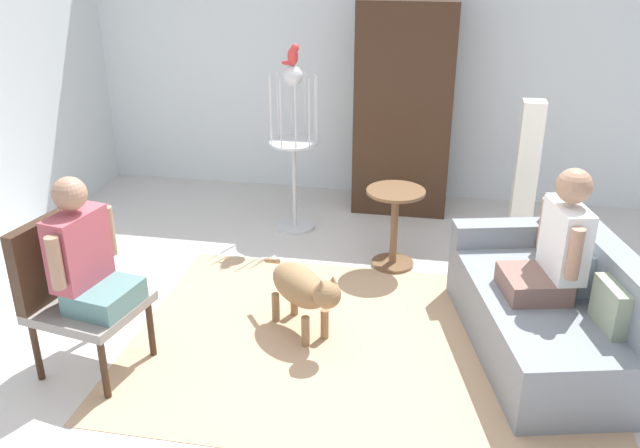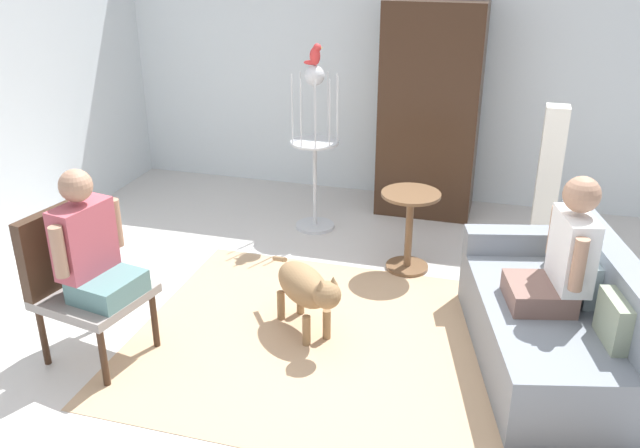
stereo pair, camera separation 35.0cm
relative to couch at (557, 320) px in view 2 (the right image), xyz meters
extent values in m
plane|color=beige|center=(-1.30, -0.17, -0.29)|extent=(7.38, 7.38, 0.00)
cube|color=silver|center=(-1.30, 2.74, 1.13)|extent=(6.75, 0.12, 2.83)
cube|color=tan|center=(-1.18, -0.22, -0.29)|extent=(3.15, 2.24, 0.01)
cube|color=slate|center=(-0.05, -0.04, -0.08)|extent=(1.23, 1.83, 0.43)
cube|color=slate|center=(0.28, 0.04, 0.32)|extent=(0.58, 1.66, 0.37)
cube|color=slate|center=(-0.23, 0.68, 0.22)|extent=(0.88, 0.38, 0.17)
cube|color=gray|center=(0.26, -0.39, 0.28)|extent=(0.17, 0.33, 0.28)
cube|color=#9EB2B7|center=(0.14, 0.06, 0.28)|extent=(0.16, 0.29, 0.28)
cube|color=#C6B284|center=(0.03, 0.50, 0.28)|extent=(0.17, 0.30, 0.28)
cylinder|color=#382316|center=(-2.54, -0.58, -0.09)|extent=(0.04, 0.04, 0.41)
cylinder|color=#382316|center=(-2.63, -1.05, -0.09)|extent=(0.04, 0.04, 0.41)
cylinder|color=#382316|center=(-3.04, -0.49, -0.09)|extent=(0.04, 0.04, 0.41)
cylinder|color=#382316|center=(-3.12, -0.95, -0.09)|extent=(0.04, 0.04, 0.41)
cube|color=gray|center=(-2.83, -0.77, 0.15)|extent=(0.70, 0.68, 0.06)
cube|color=#382316|center=(-3.09, -0.72, 0.44)|extent=(0.19, 0.58, 0.52)
cube|color=brown|center=(-0.14, -0.06, 0.21)|extent=(0.47, 0.48, 0.14)
cube|color=white|center=(0.02, -0.02, 0.51)|extent=(0.27, 0.43, 0.46)
sphere|color=#A57A60|center=(0.02, -0.02, 0.87)|extent=(0.22, 0.22, 0.22)
cylinder|color=#A57A60|center=(0.04, -0.26, 0.53)|extent=(0.08, 0.08, 0.32)
cylinder|color=#A57A60|center=(-0.07, 0.20, 0.53)|extent=(0.08, 0.08, 0.32)
cube|color=slate|center=(-2.71, -0.79, 0.25)|extent=(0.41, 0.45, 0.14)
cube|color=#B24C59|center=(-2.85, -0.76, 0.54)|extent=(0.25, 0.41, 0.45)
sphere|color=#A57A60|center=(-2.85, -0.76, 0.89)|extent=(0.20, 0.20, 0.20)
cylinder|color=#A57A60|center=(-2.77, -0.54, 0.57)|extent=(0.08, 0.08, 0.32)
cylinder|color=#A57A60|center=(-2.86, -1.00, 0.57)|extent=(0.08, 0.08, 0.32)
cylinder|color=brown|center=(-1.11, 1.00, 0.36)|extent=(0.47, 0.47, 0.02)
cylinder|color=brown|center=(-1.11, 1.00, 0.03)|extent=(0.06, 0.06, 0.64)
cylinder|color=brown|center=(-1.11, 1.00, -0.28)|extent=(0.35, 0.35, 0.03)
ellipsoid|color=olive|center=(-1.66, -0.10, 0.06)|extent=(0.57, 0.56, 0.26)
sphere|color=olive|center=(-1.43, -0.33, 0.14)|extent=(0.18, 0.18, 0.18)
cone|color=olive|center=(-1.40, -0.30, 0.23)|extent=(0.06, 0.06, 0.06)
cone|color=olive|center=(-1.46, -0.36, 0.23)|extent=(0.06, 0.06, 0.06)
cylinder|color=olive|center=(-1.91, 0.14, 0.10)|extent=(0.16, 0.15, 0.10)
cylinder|color=olive|center=(-1.47, -0.18, -0.18)|extent=(0.06, 0.06, 0.22)
cylinder|color=olive|center=(-1.58, -0.29, -0.18)|extent=(0.06, 0.06, 0.22)
cylinder|color=olive|center=(-1.74, 0.09, -0.18)|extent=(0.06, 0.06, 0.22)
cylinder|color=olive|center=(-1.85, -0.03, -0.18)|extent=(0.06, 0.06, 0.22)
cylinder|color=silver|center=(-2.08, 1.59, -0.28)|extent=(0.36, 0.36, 0.03)
cylinder|color=silver|center=(-2.08, 1.59, 0.12)|extent=(0.04, 0.04, 0.82)
cylinder|color=silver|center=(-2.08, 1.59, 0.54)|extent=(0.44, 0.44, 0.02)
cylinder|color=silver|center=(-1.87, 1.59, 0.84)|extent=(0.01, 0.01, 0.58)
cylinder|color=silver|center=(-1.91, 1.72, 0.84)|extent=(0.01, 0.01, 0.58)
cylinder|color=silver|center=(-2.01, 1.79, 0.84)|extent=(0.01, 0.01, 0.58)
cylinder|color=silver|center=(-2.14, 1.79, 0.84)|extent=(0.01, 0.01, 0.58)
cylinder|color=silver|center=(-2.24, 1.72, 0.84)|extent=(0.01, 0.01, 0.58)
cylinder|color=silver|center=(-2.28, 1.59, 0.84)|extent=(0.01, 0.01, 0.58)
cylinder|color=silver|center=(-2.24, 1.47, 0.84)|extent=(0.01, 0.01, 0.58)
cylinder|color=silver|center=(-2.14, 1.40, 0.84)|extent=(0.01, 0.01, 0.58)
cylinder|color=silver|center=(-2.01, 1.40, 0.84)|extent=(0.01, 0.01, 0.58)
cylinder|color=silver|center=(-1.91, 1.47, 0.84)|extent=(0.01, 0.01, 0.58)
sphere|color=silver|center=(-2.08, 1.59, 1.13)|extent=(0.17, 0.17, 0.17)
ellipsoid|color=red|center=(-2.07, 1.59, 1.29)|extent=(0.09, 0.10, 0.16)
sphere|color=red|center=(-2.05, 1.59, 1.36)|extent=(0.07, 0.07, 0.07)
cone|color=#D8BF4C|center=(-2.02, 1.59, 1.36)|extent=(0.03, 0.02, 0.02)
ellipsoid|color=red|center=(-2.11, 1.59, 1.23)|extent=(0.12, 0.03, 0.04)
cube|color=#4C4742|center=(-0.08, 1.47, -0.26)|extent=(0.20, 0.20, 0.06)
cube|color=white|center=(-0.08, 1.47, 0.40)|extent=(0.18, 0.18, 1.26)
cube|color=#382316|center=(-1.16, 2.33, 0.71)|extent=(0.90, 0.56, 2.00)
camera|label=1|loc=(-0.77, -4.05, 2.29)|focal=38.03mm
camera|label=2|loc=(-0.43, -3.97, 2.29)|focal=38.03mm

